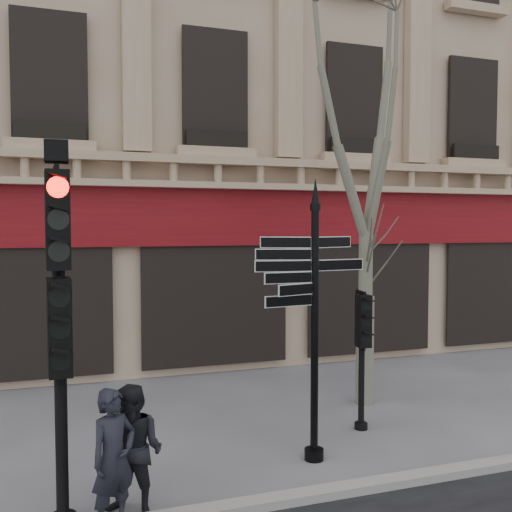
# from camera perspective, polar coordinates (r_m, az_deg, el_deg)

# --- Properties ---
(ground) EXTENTS (80.00, 80.00, 0.00)m
(ground) POSITION_cam_1_polar(r_m,az_deg,el_deg) (9.04, 4.30, -19.05)
(ground) COLOR #59595D
(ground) RESTS_ON ground
(kerb) EXTENTS (80.00, 0.25, 0.12)m
(kerb) POSITION_cam_1_polar(r_m,az_deg,el_deg) (7.85, 8.60, -22.15)
(kerb) COLOR #9A9791
(kerb) RESTS_ON ground
(building) EXTENTS (28.00, 15.52, 18.00)m
(building) POSITION_cam_1_polar(r_m,az_deg,el_deg) (21.21, -9.57, 18.26)
(building) COLOR tan
(building) RESTS_ON ground
(fingerpost) EXTENTS (1.81, 1.81, 4.07)m
(fingerpost) POSITION_cam_1_polar(r_m,az_deg,el_deg) (8.18, 5.92, -1.62)
(fingerpost) COLOR black
(fingerpost) RESTS_ON ground
(traffic_signal_main) EXTENTS (0.49, 0.37, 4.31)m
(traffic_signal_main) POSITION_cam_1_polar(r_m,az_deg,el_deg) (6.62, -19.12, -2.96)
(traffic_signal_main) COLOR black
(traffic_signal_main) RESTS_ON ground
(traffic_signal_secondary) EXTENTS (0.41, 0.32, 2.26)m
(traffic_signal_secondary) POSITION_cam_1_polar(r_m,az_deg,el_deg) (9.70, 10.54, -7.83)
(traffic_signal_secondary) COLOR black
(traffic_signal_secondary) RESTS_ON ground
(plane_tree) EXTENTS (3.01, 3.01, 8.00)m
(plane_tree) POSITION_cam_1_polar(r_m,az_deg,el_deg) (11.16, 11.07, 14.46)
(plane_tree) COLOR gray
(plane_tree) RESTS_ON ground
(pedestrian_a) EXTENTS (0.69, 0.63, 1.59)m
(pedestrian_a) POSITION_cam_1_polar(r_m,az_deg,el_deg) (6.93, -14.07, -19.09)
(pedestrian_a) COLOR black
(pedestrian_a) RESTS_ON ground
(pedestrian_b) EXTENTS (0.95, 0.92, 1.54)m
(pedestrian_b) POSITION_cam_1_polar(r_m,az_deg,el_deg) (7.17, -12.14, -18.52)
(pedestrian_b) COLOR black
(pedestrian_b) RESTS_ON ground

